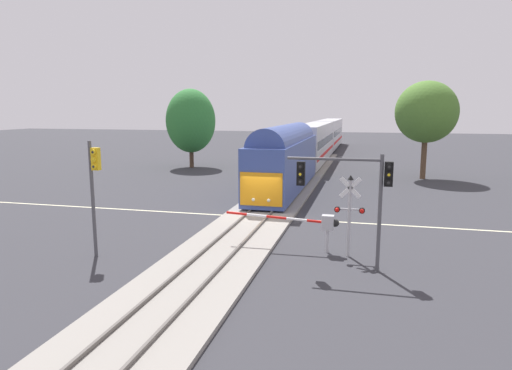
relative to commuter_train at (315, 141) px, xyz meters
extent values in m
plane|color=#333338|center=(0.00, -30.30, -2.73)|extent=(220.00, 220.00, 0.00)
cube|color=beige|center=(0.00, -30.30, -2.73)|extent=(44.00, 0.20, 0.01)
cube|color=gray|center=(0.00, -30.30, -2.64)|extent=(4.40, 80.00, 0.18)
cube|color=#56514C|center=(-0.72, -30.30, -2.48)|extent=(0.10, 80.00, 0.14)
cube|color=#56514C|center=(0.71, -30.30, -2.48)|extent=(0.10, 80.00, 0.14)
cube|color=#384C93|center=(0.00, -21.23, -0.46)|extent=(3.00, 16.96, 3.90)
cube|color=orange|center=(0.00, -29.73, -1.04)|extent=(2.76, 0.08, 2.15)
cylinder|color=#384C93|center=(0.00, -21.23, 1.37)|extent=(2.76, 15.26, 2.76)
sphere|color=#F4F2CC|center=(-0.50, -29.74, -1.73)|extent=(0.24, 0.24, 0.24)
sphere|color=#F4F2CC|center=(0.50, -29.74, -1.73)|extent=(0.24, 0.24, 0.24)
cube|color=silver|center=(0.00, -0.72, -0.11)|extent=(3.00, 22.27, 4.60)
cube|color=black|center=(1.51, -0.72, 0.19)|extent=(0.04, 20.04, 0.90)
cube|color=red|center=(1.52, -0.72, -1.26)|extent=(0.04, 20.49, 0.36)
cube|color=silver|center=(0.00, 22.44, -0.11)|extent=(3.00, 22.27, 4.60)
cube|color=black|center=(1.51, 22.44, 0.19)|extent=(0.04, 20.04, 0.90)
cube|color=red|center=(1.52, 22.44, -1.26)|extent=(0.04, 20.49, 0.36)
cylinder|color=#B7B7BC|center=(4.78, -36.37, -2.18)|extent=(0.14, 0.14, 1.10)
cube|color=#B7B7BC|center=(4.78, -36.37, -1.28)|extent=(0.56, 0.40, 0.70)
sphere|color=black|center=(5.13, -36.37, -1.28)|extent=(0.36, 0.36, 0.36)
cylinder|color=red|center=(4.28, -36.37, -1.26)|extent=(0.99, 0.12, 0.16)
cylinder|color=white|center=(3.30, -36.37, -1.21)|extent=(0.99, 0.12, 0.16)
cylinder|color=red|center=(2.32, -36.37, -1.17)|extent=(0.99, 0.12, 0.16)
cylinder|color=white|center=(1.34, -36.37, -1.13)|extent=(0.99, 0.12, 0.16)
cylinder|color=red|center=(0.35, -36.37, -1.08)|extent=(0.99, 0.12, 0.16)
sphere|color=red|center=(-0.14, -36.37, -1.06)|extent=(0.14, 0.14, 0.14)
cylinder|color=#B2B2B7|center=(5.77, -36.70, -0.95)|extent=(0.14, 0.14, 3.56)
cube|color=white|center=(5.77, -36.72, 0.48)|extent=(0.98, 0.05, 0.98)
cube|color=white|center=(5.77, -36.72, 0.48)|extent=(0.98, 0.05, 0.98)
cube|color=#B2B2B7|center=(5.77, -36.70, -0.52)|extent=(1.10, 0.08, 0.08)
cylinder|color=black|center=(5.22, -36.80, -0.52)|extent=(0.26, 0.18, 0.26)
cylinder|color=black|center=(6.32, -36.80, -0.52)|extent=(0.26, 0.18, 0.26)
sphere|color=red|center=(5.22, -36.90, -0.52)|extent=(0.20, 0.20, 0.20)
sphere|color=red|center=(6.32, -36.90, -0.52)|extent=(0.20, 0.20, 0.20)
cone|color=black|center=(5.77, -36.70, 0.95)|extent=(0.28, 0.28, 0.22)
cylinder|color=#4C4C51|center=(7.03, -38.35, -0.27)|extent=(0.16, 0.16, 4.91)
cube|color=black|center=(7.31, -38.35, 1.38)|extent=(0.34, 0.26, 1.00)
sphere|color=#262626|center=(7.31, -38.50, 1.70)|extent=(0.20, 0.20, 0.20)
cylinder|color=black|center=(7.31, -38.53, 1.70)|extent=(0.24, 0.10, 0.24)
sphere|color=yellow|center=(7.31, -38.50, 1.38)|extent=(0.20, 0.20, 0.20)
cylinder|color=black|center=(7.31, -38.53, 1.38)|extent=(0.24, 0.10, 0.24)
sphere|color=#262626|center=(7.31, -38.50, 1.06)|extent=(0.20, 0.20, 0.20)
cylinder|color=black|center=(7.31, -38.53, 1.06)|extent=(0.24, 0.10, 0.24)
cylinder|color=#4C4C51|center=(5.10, -38.35, 1.93)|extent=(3.86, 0.12, 0.12)
cube|color=black|center=(3.75, -38.35, 1.28)|extent=(0.34, 0.26, 1.00)
sphere|color=#262626|center=(3.75, -38.50, 1.60)|extent=(0.20, 0.20, 0.20)
cylinder|color=black|center=(3.75, -38.53, 1.60)|extent=(0.24, 0.10, 0.24)
sphere|color=yellow|center=(3.75, -38.50, 1.28)|extent=(0.20, 0.20, 0.20)
cylinder|color=black|center=(3.75, -38.53, 1.28)|extent=(0.24, 0.10, 0.24)
sphere|color=#262626|center=(3.75, -38.50, 0.96)|extent=(0.20, 0.20, 0.20)
cylinder|color=black|center=(3.75, -38.53, 0.96)|extent=(0.24, 0.10, 0.24)
cylinder|color=#4C4C51|center=(-5.54, -39.47, -0.07)|extent=(0.16, 0.16, 5.32)
cube|color=gold|center=(-5.26, -39.47, 1.79)|extent=(0.34, 0.26, 1.00)
sphere|color=#262626|center=(-5.26, -39.62, 2.11)|extent=(0.20, 0.20, 0.20)
cylinder|color=gold|center=(-5.26, -39.65, 2.11)|extent=(0.24, 0.10, 0.24)
sphere|color=yellow|center=(-5.26, -39.62, 1.79)|extent=(0.20, 0.20, 0.20)
cylinder|color=gold|center=(-5.26, -39.65, 1.79)|extent=(0.24, 0.10, 0.24)
sphere|color=#262626|center=(-5.26, -39.62, 1.47)|extent=(0.20, 0.20, 0.20)
cylinder|color=gold|center=(-5.26, -39.65, 1.47)|extent=(0.24, 0.10, 0.24)
cylinder|color=brown|center=(11.79, -10.94, -0.61)|extent=(0.52, 0.52, 4.25)
ellipsoid|color=#4C7A2D|center=(11.79, -10.94, 3.72)|extent=(5.84, 5.84, 5.87)
cylinder|color=#4C3828|center=(-13.39, -8.18, -1.40)|extent=(0.49, 0.49, 2.66)
ellipsoid|color=#2D7533|center=(-13.39, -8.18, 2.66)|extent=(5.67, 5.67, 7.27)
camera|label=1|loc=(6.43, -57.10, 3.96)|focal=31.63mm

